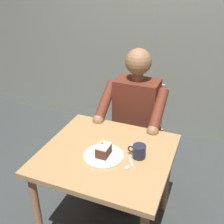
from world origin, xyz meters
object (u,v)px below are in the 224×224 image
at_px(dining_table, 107,163).
at_px(chair, 138,127).
at_px(dessert_spoon, 129,165).
at_px(seated_person, 133,120).
at_px(coffee_cup, 139,151).
at_px(cake_slice, 103,150).

xyz_separation_m(dining_table, chair, (0.00, -0.75, -0.13)).
distance_m(dining_table, dessert_spoon, 0.22).
bearing_deg(seated_person, chair, -90.00).
bearing_deg(coffee_cup, dessert_spoon, 73.09).
relative_size(seated_person, coffee_cup, 10.31).
height_order(cake_slice, dessert_spoon, cake_slice).
relative_size(dining_table, cake_slice, 8.28).
relative_size(chair, dessert_spoon, 6.40).
bearing_deg(cake_slice, seated_person, -90.45).
distance_m(chair, cake_slice, 0.84).
bearing_deg(dessert_spoon, coffee_cup, -106.91).
height_order(seated_person, cake_slice, seated_person).
distance_m(seated_person, coffee_cup, 0.60).
xyz_separation_m(cake_slice, dessert_spoon, (-0.19, 0.02, -0.04)).
height_order(seated_person, dessert_spoon, seated_person).
distance_m(dining_table, seated_person, 0.58).
height_order(cake_slice, coffee_cup, cake_slice).
distance_m(coffee_cup, dessert_spoon, 0.11).
distance_m(chair, seated_person, 0.23).
bearing_deg(cake_slice, coffee_cup, -160.15).
xyz_separation_m(chair, dessert_spoon, (-0.18, 0.82, 0.23)).
bearing_deg(dessert_spoon, dining_table, -21.77).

